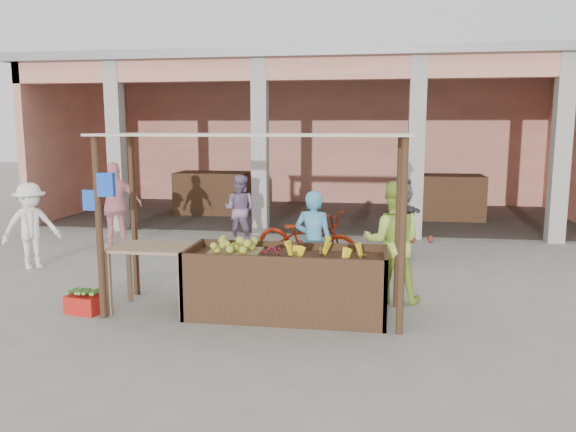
% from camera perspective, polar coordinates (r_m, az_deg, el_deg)
% --- Properties ---
extents(ground, '(60.00, 60.00, 0.00)m').
position_cam_1_polar(ground, '(7.63, -3.93, -9.85)').
color(ground, gray).
rests_on(ground, ground).
extents(market_building, '(14.40, 6.40, 4.20)m').
position_cam_1_polar(market_building, '(16.05, 3.28, 9.81)').
color(market_building, '#EF9B7D').
rests_on(market_building, ground).
extents(fruit_stall, '(2.60, 0.95, 0.80)m').
position_cam_1_polar(fruit_stall, '(7.42, -0.17, -7.14)').
color(fruit_stall, '#472F1C').
rests_on(fruit_stall, ground).
extents(stall_awning, '(4.09, 1.35, 2.39)m').
position_cam_1_polar(stall_awning, '(7.30, -4.11, 5.16)').
color(stall_awning, '#472F1C').
rests_on(stall_awning, ground).
extents(banana_heap, '(1.00, 0.54, 0.18)m').
position_cam_1_polar(banana_heap, '(7.20, 4.15, -3.65)').
color(banana_heap, yellow).
rests_on(banana_heap, fruit_stall).
extents(melon_tray, '(0.67, 0.58, 0.19)m').
position_cam_1_polar(melon_tray, '(7.40, -5.43, -3.35)').
color(melon_tray, '#93764C').
rests_on(melon_tray, fruit_stall).
extents(berry_heap, '(0.47, 0.39, 0.15)m').
position_cam_1_polar(berry_heap, '(7.29, -1.51, -3.59)').
color(berry_heap, maroon).
rests_on(berry_heap, fruit_stall).
extents(side_table, '(1.09, 0.73, 0.89)m').
position_cam_1_polar(side_table, '(7.80, -13.54, -4.00)').
color(side_table, '#A17F60').
rests_on(side_table, ground).
extents(papaya_pile, '(0.75, 0.43, 0.21)m').
position_cam_1_polar(papaya_pile, '(7.75, -13.61, -2.21)').
color(papaya_pile, '#589530').
rests_on(papaya_pile, side_table).
extents(red_crate, '(0.52, 0.42, 0.24)m').
position_cam_1_polar(red_crate, '(8.10, -19.87, -8.37)').
color(red_crate, red).
rests_on(red_crate, ground).
extents(plantain_bundle, '(0.36, 0.25, 0.07)m').
position_cam_1_polar(plantain_bundle, '(8.05, -19.93, -7.31)').
color(plantain_bundle, '#508C32').
rests_on(plantain_bundle, red_crate).
extents(produce_sacks, '(0.86, 0.53, 0.65)m').
position_cam_1_polar(produce_sacks, '(12.39, 13.46, -1.21)').
color(produce_sacks, maroon).
rests_on(produce_sacks, ground).
extents(vendor_blue, '(0.69, 0.56, 1.66)m').
position_cam_1_polar(vendor_blue, '(8.29, 2.61, -2.37)').
color(vendor_blue, '#53A8D5').
rests_on(vendor_blue, ground).
extents(vendor_green, '(0.89, 0.53, 1.82)m').
position_cam_1_polar(vendor_green, '(8.07, 10.58, -2.27)').
color(vendor_green, '#B2D94B').
rests_on(vendor_green, ground).
extents(motorcycle, '(1.41, 2.21, 1.09)m').
position_cam_1_polar(motorcycle, '(9.82, 1.96, -2.28)').
color(motorcycle, maroon).
rests_on(motorcycle, ground).
extents(shopper_a, '(1.10, 1.12, 1.63)m').
position_cam_1_polar(shopper_a, '(10.82, -24.67, -0.60)').
color(shopper_a, white).
rests_on(shopper_a, ground).
extents(shopper_b, '(1.24, 1.14, 1.89)m').
position_cam_1_polar(shopper_b, '(11.90, -17.09, 1.26)').
color(shopper_b, pink).
rests_on(shopper_b, ground).
extents(shopper_d, '(1.02, 1.62, 1.63)m').
position_cam_1_polar(shopper_d, '(10.80, 11.40, 0.02)').
color(shopper_d, '#494854').
rests_on(shopper_d, ground).
extents(shopper_f, '(0.84, 0.55, 1.61)m').
position_cam_1_polar(shopper_f, '(12.01, -4.93, 1.02)').
color(shopper_f, gray).
rests_on(shopper_f, ground).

